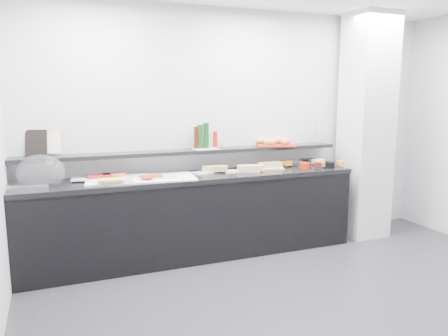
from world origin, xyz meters
name	(u,v)px	position (x,y,z in m)	size (l,w,h in m)	color
ground	(343,315)	(0.00, 0.00, 0.00)	(5.00, 5.00, 0.00)	#2D2D30
back_wall	(242,129)	(0.00, 2.00, 1.35)	(5.00, 0.02, 2.70)	silver
column	(366,127)	(1.50, 1.65, 1.35)	(0.50, 0.50, 2.70)	silver
buffet_cabinet	(194,218)	(-0.70, 1.70, 0.42)	(3.60, 0.60, 0.85)	black
counter_top	(194,177)	(-0.70, 1.70, 0.88)	(3.62, 0.62, 0.05)	black
wall_shelf	(188,152)	(-0.70, 1.88, 1.13)	(3.60, 0.25, 0.04)	black
cloche_base	(29,185)	(-2.31, 1.70, 0.92)	(0.39, 0.26, 0.04)	#A8A9AF
cloche_dome	(41,172)	(-2.20, 1.74, 1.03)	(0.46, 0.30, 0.34)	white
linen_runner	(141,178)	(-1.26, 1.69, 0.91)	(1.08, 0.51, 0.01)	white
platter_meat_a	(87,178)	(-1.78, 1.80, 0.92)	(0.29, 0.20, 0.01)	white
food_meat_a	(99,176)	(-1.67, 1.79, 0.94)	(0.24, 0.15, 0.02)	maroon
platter_salmon	(136,175)	(-1.30, 1.80, 0.92)	(0.28, 0.18, 0.01)	silver
food_salmon	(114,174)	(-1.51, 1.83, 0.94)	(0.23, 0.14, 0.02)	#F95D33
platter_cheese	(117,181)	(-1.52, 1.58, 0.92)	(0.31, 0.21, 0.01)	silver
food_cheese	(111,180)	(-1.59, 1.53, 0.94)	(0.23, 0.15, 0.02)	#DDC856
platter_meat_b	(164,177)	(-1.05, 1.59, 0.92)	(0.26, 0.17, 0.01)	white
food_meat_b	(151,176)	(-1.18, 1.58, 0.94)	(0.20, 0.13, 0.02)	maroon
sandwich_plate_left	(208,172)	(-0.50, 1.79, 0.91)	(0.37, 0.16, 0.01)	white
sandwich_food_left	(215,168)	(-0.43, 1.76, 0.94)	(0.27, 0.10, 0.06)	tan
tongs_left	(214,171)	(-0.45, 1.73, 0.92)	(0.01, 0.01, 0.16)	#AFB0B6
sandwich_plate_mid	(242,171)	(-0.14, 1.70, 0.91)	(0.38, 0.16, 0.01)	white
sandwich_food_mid	(251,168)	(-0.05, 1.65, 0.94)	(0.28, 0.11, 0.06)	#E5B178
tongs_mid	(249,170)	(-0.08, 1.64, 0.92)	(0.01, 0.01, 0.16)	silver
sandwich_plate_right	(266,168)	(0.19, 1.76, 0.91)	(0.40, 0.17, 0.01)	white
sandwich_food_right	(270,165)	(0.25, 1.76, 0.94)	(0.28, 0.11, 0.06)	tan
tongs_right	(276,167)	(0.32, 1.75, 0.92)	(0.01, 0.01, 0.16)	silver
bowl_glass_fruit	(295,163)	(0.61, 1.81, 0.94)	(0.17, 0.17, 0.07)	silver
fill_glass_fruit	(287,163)	(0.50, 1.81, 0.95)	(0.14, 0.14, 0.05)	orange
bowl_black_jam	(304,162)	(0.77, 1.86, 0.94)	(0.13, 0.13, 0.07)	black
fill_black_jam	(312,161)	(0.87, 1.84, 0.95)	(0.11, 0.11, 0.05)	#5E0E0D
bowl_glass_cream	(314,162)	(0.88, 1.81, 0.94)	(0.19, 0.19, 0.07)	white
fill_glass_cream	(318,161)	(0.91, 1.77, 0.95)	(0.16, 0.16, 0.05)	white
bowl_red_jam	(304,166)	(0.62, 1.62, 0.94)	(0.13, 0.13, 0.07)	#99220D
fill_red_jam	(318,165)	(0.76, 1.56, 0.95)	(0.09, 0.09, 0.05)	#5A180C
bowl_glass_salmon	(328,164)	(0.92, 1.59, 0.94)	(0.15, 0.15, 0.07)	white
fill_glass_salmon	(320,164)	(0.81, 1.59, 0.95)	(0.12, 0.12, 0.05)	orange
bowl_black_fruit	(329,165)	(0.92, 1.56, 0.94)	(0.12, 0.12, 0.07)	black
fill_black_fruit	(340,163)	(1.08, 1.56, 0.95)	(0.09, 0.09, 0.05)	orange
framed_print	(36,143)	(-2.23, 1.96, 1.28)	(0.20, 0.02, 0.26)	black
print_art	(51,142)	(-2.09, 1.96, 1.28)	(0.18, 0.00, 0.22)	beige
condiment_tray	(206,149)	(-0.51, 1.84, 1.16)	(0.26, 0.16, 0.01)	white
bottle_green_a	(200,136)	(-0.56, 1.88, 1.29)	(0.06, 0.06, 0.26)	#123D10
bottle_brown	(197,137)	(-0.60, 1.88, 1.28)	(0.06, 0.06, 0.24)	#321609
bottle_green_b	(206,135)	(-0.50, 1.87, 1.30)	(0.06, 0.06, 0.28)	#0E3515
bottle_hot	(215,139)	(-0.38, 1.89, 1.25)	(0.05, 0.05, 0.18)	#A21C0B
shaker_salt	(209,144)	(-0.44, 1.92, 1.20)	(0.03, 0.03, 0.07)	white
shaker_pepper	(225,144)	(-0.27, 1.86, 1.20)	(0.04, 0.04, 0.07)	silver
bread_tray	(275,145)	(0.36, 1.87, 1.16)	(0.43, 0.30, 0.02)	#B02B12
bread_roll_nw	(262,140)	(0.24, 1.97, 1.21)	(0.15, 0.10, 0.08)	tan
bread_roll_n	(282,139)	(0.51, 1.98, 1.21)	(0.12, 0.08, 0.08)	#C07649
bread_roll_ne	(280,139)	(0.49, 1.98, 1.21)	(0.13, 0.08, 0.08)	#AA6E41
bread_roll_sw	(270,141)	(0.27, 1.81, 1.21)	(0.14, 0.09, 0.08)	#D6B151
bread_roll_s	(285,141)	(0.45, 1.79, 1.21)	(0.13, 0.09, 0.08)	tan
bread_roll_se	(286,141)	(0.46, 1.79, 1.21)	(0.13, 0.08, 0.08)	#BC7A47
bread_roll_midw	(278,140)	(0.43, 1.90, 1.21)	(0.15, 0.09, 0.08)	tan
carafe	(319,132)	(0.96, 1.86, 1.30)	(0.09, 0.09, 0.30)	silver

